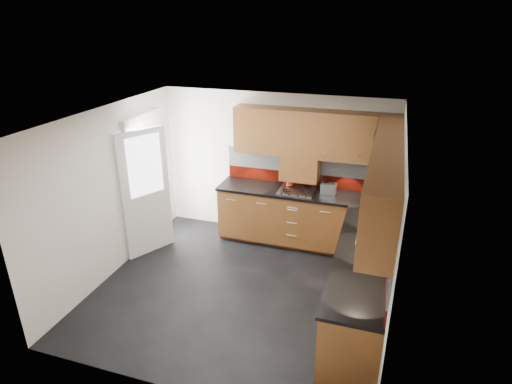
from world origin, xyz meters
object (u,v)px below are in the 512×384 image
(utensil_pot, at_px, (290,181))
(toaster, at_px, (329,188))
(gas_hob, at_px, (297,190))
(food_processor, at_px, (376,202))

(utensil_pot, relative_size, toaster, 1.78)
(gas_hob, bearing_deg, utensil_pot, 136.09)
(gas_hob, distance_m, utensil_pot, 0.22)
(utensil_pot, bearing_deg, gas_hob, -43.91)
(utensil_pot, distance_m, food_processor, 1.46)
(gas_hob, xyz_separation_m, food_processor, (1.21, -0.39, 0.13))
(toaster, height_order, food_processor, food_processor)
(utensil_pot, distance_m, toaster, 0.64)
(gas_hob, relative_size, food_processor, 1.74)
(gas_hob, relative_size, utensil_pot, 1.27)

